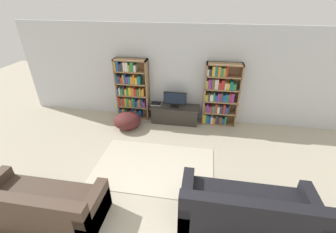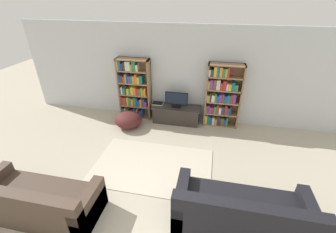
{
  "view_description": "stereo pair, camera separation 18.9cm",
  "coord_description": "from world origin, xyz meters",
  "px_view_note": "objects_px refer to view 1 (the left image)",
  "views": [
    {
      "loc": [
        0.77,
        -1.58,
        3.27
      ],
      "look_at": [
        0.01,
        2.95,
        0.7
      ],
      "focal_mm": 24.0,
      "sensor_mm": 36.0,
      "label": 1
    },
    {
      "loc": [
        0.95,
        -1.55,
        3.27
      ],
      "look_at": [
        0.01,
        2.95,
        0.7
      ],
      "focal_mm": 24.0,
      "sensor_mm": 36.0,
      "label": 2
    }
  ],
  "objects_px": {
    "tv_stand": "(175,114)",
    "laptop": "(156,104)",
    "television": "(175,99)",
    "couch_left_sectional": "(41,206)",
    "bookshelf_left": "(132,90)",
    "couch_right_sofa": "(246,211)",
    "bookshelf_right": "(220,96)",
    "beanbag_ottoman": "(127,120)"
  },
  "relations": [
    {
      "from": "bookshelf_left",
      "to": "couch_left_sectional",
      "type": "bearing_deg",
      "value": -96.74
    },
    {
      "from": "tv_stand",
      "to": "couch_right_sofa",
      "type": "distance_m",
      "value": 3.39
    },
    {
      "from": "tv_stand",
      "to": "television",
      "type": "relative_size",
      "value": 2.17
    },
    {
      "from": "couch_right_sofa",
      "to": "laptop",
      "type": "bearing_deg",
      "value": 124.16
    },
    {
      "from": "tv_stand",
      "to": "laptop",
      "type": "distance_m",
      "value": 0.61
    },
    {
      "from": "tv_stand",
      "to": "couch_left_sectional",
      "type": "distance_m",
      "value": 3.84
    },
    {
      "from": "laptop",
      "to": "beanbag_ottoman",
      "type": "distance_m",
      "value": 0.94
    },
    {
      "from": "tv_stand",
      "to": "laptop",
      "type": "bearing_deg",
      "value": 173.36
    },
    {
      "from": "laptop",
      "to": "beanbag_ottoman",
      "type": "height_order",
      "value": "laptop"
    },
    {
      "from": "tv_stand",
      "to": "laptop",
      "type": "height_order",
      "value": "laptop"
    },
    {
      "from": "bookshelf_right",
      "to": "laptop",
      "type": "bearing_deg",
      "value": -178.15
    },
    {
      "from": "bookshelf_right",
      "to": "tv_stand",
      "type": "distance_m",
      "value": 1.33
    },
    {
      "from": "laptop",
      "to": "beanbag_ottoman",
      "type": "xyz_separation_m",
      "value": [
        -0.68,
        -0.58,
        -0.28
      ]
    },
    {
      "from": "bookshelf_right",
      "to": "couch_right_sofa",
      "type": "height_order",
      "value": "bookshelf_right"
    },
    {
      "from": "bookshelf_right",
      "to": "tv_stand",
      "type": "xyz_separation_m",
      "value": [
        -1.18,
        -0.12,
        -0.6
      ]
    },
    {
      "from": "bookshelf_left",
      "to": "laptop",
      "type": "relative_size",
      "value": 5.62
    },
    {
      "from": "tv_stand",
      "to": "bookshelf_left",
      "type": "bearing_deg",
      "value": 174.61
    },
    {
      "from": "bookshelf_right",
      "to": "couch_right_sofa",
      "type": "xyz_separation_m",
      "value": [
        0.36,
        -3.14,
        -0.56
      ]
    },
    {
      "from": "television",
      "to": "couch_left_sectional",
      "type": "distance_m",
      "value": 3.85
    },
    {
      "from": "beanbag_ottoman",
      "to": "bookshelf_right",
      "type": "bearing_deg",
      "value": 14.82
    },
    {
      "from": "television",
      "to": "laptop",
      "type": "bearing_deg",
      "value": 171.79
    },
    {
      "from": "couch_left_sectional",
      "to": "couch_right_sofa",
      "type": "xyz_separation_m",
      "value": [
        3.22,
        0.44,
        0.01
      ]
    },
    {
      "from": "television",
      "to": "couch_right_sofa",
      "type": "bearing_deg",
      "value": -62.79
    },
    {
      "from": "beanbag_ottoman",
      "to": "couch_right_sofa",
      "type": "bearing_deg",
      "value": -42.06
    },
    {
      "from": "tv_stand",
      "to": "television",
      "type": "height_order",
      "value": "television"
    },
    {
      "from": "couch_left_sectional",
      "to": "beanbag_ottoman",
      "type": "height_order",
      "value": "couch_left_sectional"
    },
    {
      "from": "laptop",
      "to": "couch_left_sectional",
      "type": "xyz_separation_m",
      "value": [
        -1.13,
        -3.52,
        -0.22
      ]
    },
    {
      "from": "tv_stand",
      "to": "couch_right_sofa",
      "type": "relative_size",
      "value": 0.65
    },
    {
      "from": "bookshelf_left",
      "to": "bookshelf_right",
      "type": "relative_size",
      "value": 1.0
    },
    {
      "from": "bookshelf_left",
      "to": "couch_right_sofa",
      "type": "relative_size",
      "value": 0.83
    },
    {
      "from": "bookshelf_left",
      "to": "couch_left_sectional",
      "type": "relative_size",
      "value": 0.88
    },
    {
      "from": "laptop",
      "to": "bookshelf_left",
      "type": "bearing_deg",
      "value": 175.57
    },
    {
      "from": "television",
      "to": "laptop",
      "type": "height_order",
      "value": "television"
    },
    {
      "from": "bookshelf_left",
      "to": "tv_stand",
      "type": "xyz_separation_m",
      "value": [
        1.26,
        -0.12,
        -0.6
      ]
    },
    {
      "from": "bookshelf_right",
      "to": "beanbag_ottoman",
      "type": "distance_m",
      "value": 2.57
    },
    {
      "from": "tv_stand",
      "to": "couch_right_sofa",
      "type": "height_order",
      "value": "couch_right_sofa"
    },
    {
      "from": "bookshelf_right",
      "to": "beanbag_ottoman",
      "type": "relative_size",
      "value": 2.37
    },
    {
      "from": "television",
      "to": "couch_right_sofa",
      "type": "xyz_separation_m",
      "value": [
        1.54,
        -3.0,
        -0.43
      ]
    },
    {
      "from": "tv_stand",
      "to": "beanbag_ottoman",
      "type": "height_order",
      "value": "tv_stand"
    },
    {
      "from": "laptop",
      "to": "couch_right_sofa",
      "type": "bearing_deg",
      "value": -55.84
    },
    {
      "from": "television",
      "to": "couch_left_sectional",
      "type": "xyz_separation_m",
      "value": [
        -1.68,
        -3.44,
        -0.43
      ]
    },
    {
      "from": "tv_stand",
      "to": "couch_left_sectional",
      "type": "bearing_deg",
      "value": -115.93
    }
  ]
}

